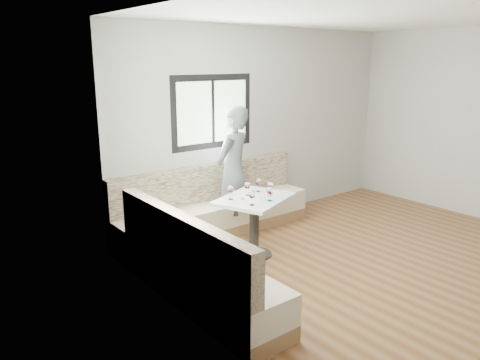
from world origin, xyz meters
The scene contains 11 objects.
room centered at (-0.08, 0.08, 1.41)m, with size 5.01×5.01×2.81m.
banquette centered at (-1.59, 1.63, 0.33)m, with size 2.90×2.80×0.95m.
table centered at (-1.09, 1.37, 0.55)m, with size 1.09×0.98×0.74m.
person centered at (-0.85, 2.10, 0.88)m, with size 0.64×0.42×1.76m, color slate.
olive_ramekin centered at (-1.25, 1.43, 0.76)m, with size 0.09×0.09×0.04m.
wine_glass_a centered at (-1.30, 1.15, 0.86)m, with size 0.08×0.08×0.17m.
wine_glass_b centered at (-1.03, 1.15, 0.86)m, with size 0.08×0.08×0.17m.
wine_glass_c centered at (-0.88, 1.32, 0.86)m, with size 0.08×0.08×0.17m.
wine_glass_d centered at (-1.09, 1.49, 0.86)m, with size 0.08×0.08×0.17m.
wine_glass_e centered at (-0.88, 1.54, 0.86)m, with size 0.08×0.08×0.17m.
wine_glass_f centered at (-1.36, 1.48, 0.86)m, with size 0.08×0.08×0.17m.
Camera 1 is at (-4.52, -2.76, 2.35)m, focal length 35.00 mm.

